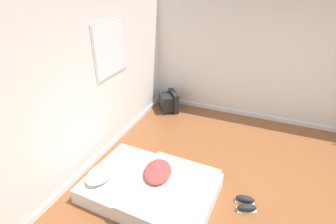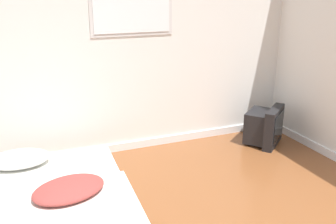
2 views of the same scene
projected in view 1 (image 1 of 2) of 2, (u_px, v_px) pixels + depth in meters
ground_plane at (279, 214)px, 3.47m from camera, size 20.00×20.00×0.00m
wall_back at (85, 90)px, 3.87m from camera, size 7.55×0.08×2.60m
wall_right at (298, 64)px, 4.97m from camera, size 0.08×8.20×2.60m
mattress_bed at (151, 187)px, 3.70m from camera, size 1.31×1.85×0.38m
crt_tv at (169, 102)px, 5.95m from camera, size 0.57×0.55×0.45m
sneaker_pair at (246, 204)px, 3.55m from camera, size 0.32×0.32×0.10m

